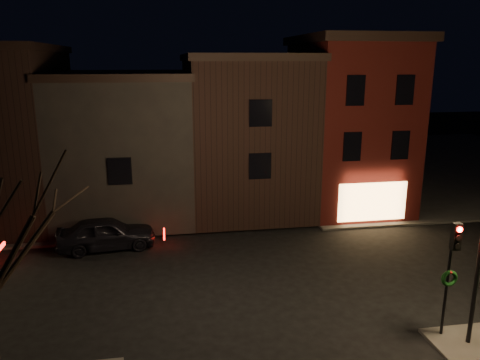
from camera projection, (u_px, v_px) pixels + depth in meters
ground at (251, 278)px, 20.26m from camera, size 120.00×120.00×0.00m
sidewalk_far_right at (426, 163)px, 42.50m from camera, size 30.00×30.00×0.12m
corner_building at (349, 122)px, 29.23m from camera, size 6.50×8.50×10.50m
row_building_a at (244, 131)px, 29.33m from camera, size 7.30×10.30×9.40m
row_building_b at (126, 142)px, 28.32m from camera, size 7.80×10.30×8.40m
traffic_signal at (452, 262)px, 15.18m from camera, size 0.58×0.38×4.05m
parked_car_a at (106, 233)px, 23.25m from camera, size 4.95×2.44×1.62m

